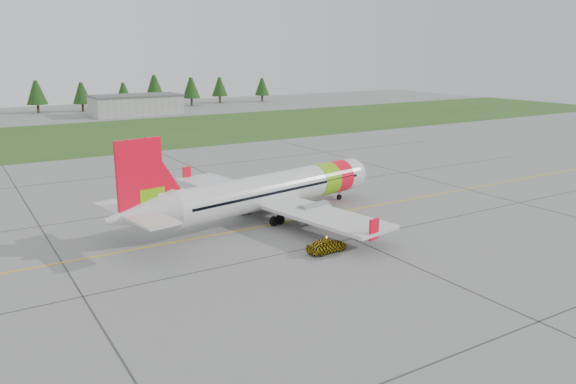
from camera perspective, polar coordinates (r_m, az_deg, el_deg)
ground at (r=49.14m, az=-2.68°, el=-6.74°), size 320.00×320.00×0.00m
aircraft at (r=60.04m, az=-2.08°, el=0.06°), size 33.10×30.92×10.09m
follow_me_car at (r=50.06m, az=3.96°, el=-4.04°), size 1.40×1.62×3.82m
grass_strip at (r=125.46m, az=-21.26°, el=5.16°), size 320.00×50.00×0.03m
taxi_guideline at (r=55.88m, az=-6.68°, el=-4.20°), size 120.00×0.25×0.02m
hangar_east at (r=165.78m, az=-15.17°, el=8.49°), size 24.00×12.00×5.20m
treeline at (r=180.05m, az=-24.82°, el=8.87°), size 160.00×8.00×10.00m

